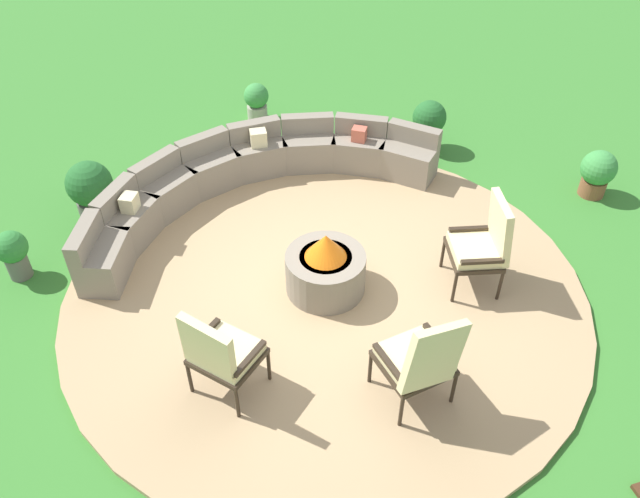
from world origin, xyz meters
The scene contains 12 objects.
ground_plane centered at (0.00, 0.00, 0.00)m, with size 24.00×24.00×0.00m, color #387A2D.
patio_circle centered at (0.00, 0.00, 0.03)m, with size 5.63×5.63×0.06m, color tan.
fire_pit centered at (0.00, 0.00, 0.35)m, with size 0.86×0.86×0.73m.
curved_stone_bench centered at (-0.42, 1.91, 0.34)m, with size 4.67×2.19×0.69m.
lounge_chair_front_left centered at (-1.29, -1.03, 0.61)m, with size 0.77×0.79×1.05m.
lounge_chair_front_right centered at (0.35, -1.63, 0.62)m, with size 0.70×0.67×1.11m.
lounge_chair_back_left centered at (1.61, -0.40, 0.62)m, with size 0.66×0.69×1.08m.
potted_plant_0 centered at (-2.32, 2.16, 0.40)m, with size 0.56×0.56×0.74m.
potted_plant_1 centered at (-3.19, 1.25, 0.35)m, with size 0.36×0.36×0.60m.
potted_plant_2 centered at (3.86, 0.71, 0.35)m, with size 0.45×0.45×0.63m.
potted_plant_3 centered at (2.27, 2.39, 0.41)m, with size 0.47×0.47×0.73m.
potted_plant_4 centered at (0.14, 3.92, 0.31)m, with size 0.37×0.37×0.57m.
Camera 1 is at (-1.53, -4.77, 4.95)m, focal length 36.03 mm.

